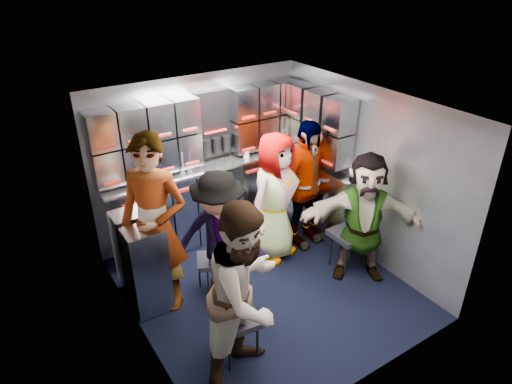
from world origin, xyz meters
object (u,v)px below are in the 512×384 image
attendant_standing (155,226)px  jump_seat_mid_right (294,208)px  jump_seat_center (266,217)px  attendant_arc_c (275,197)px  attendant_arc_b (220,239)px  jump_seat_near_left (236,321)px  jump_seat_near_right (349,236)px  attendant_arc_a (246,294)px  attendant_arc_d (305,185)px  attendant_arc_e (364,218)px  jump_seat_mid_left (213,262)px

attendant_standing → jump_seat_mid_right: bearing=54.1°
jump_seat_center → attendant_arc_c: 0.40m
jump_seat_center → attendant_arc_b: bearing=-150.3°
jump_seat_near_left → jump_seat_center: (1.22, 1.32, 0.02)m
jump_seat_mid_right → jump_seat_near_right: 0.89m
attendant_arc_a → jump_seat_near_left: bearing=62.8°
attendant_arc_a → attendant_arc_b: 1.01m
attendant_arc_d → jump_seat_center: bearing=150.8°
jump_seat_near_right → attendant_arc_d: (-0.13, 0.70, 0.40)m
jump_seat_center → attendant_arc_e: attendant_arc_e is taller
attendant_arc_c → jump_seat_near_right: bearing=-65.3°
jump_seat_mid_left → attendant_arc_b: size_ratio=0.29×
jump_seat_mid_right → attendant_arc_c: bearing=-156.3°
attendant_arc_c → attendant_arc_d: 0.46m
jump_seat_mid_right → jump_seat_near_left: bearing=-141.3°
jump_seat_mid_right → attendant_arc_e: 1.13m
attendant_arc_b → attendant_arc_e: size_ratio=0.99×
jump_seat_mid_right → attendant_arc_e: (0.13, -1.06, 0.36)m
jump_seat_mid_left → attendant_standing: bearing=169.8°
attendant_arc_e → attendant_arc_b: bearing=-161.6°
jump_seat_near_left → attendant_arc_e: size_ratio=0.31×
jump_seat_center → jump_seat_mid_right: (0.46, 0.02, -0.03)m
jump_seat_center → attendant_arc_c: (-0.00, -0.18, 0.36)m
jump_seat_center → jump_seat_near_right: bearing=-55.6°
jump_seat_near_right → attendant_arc_a: attendant_arc_a is taller
jump_seat_mid_right → attendant_arc_c: 0.64m
jump_seat_center → attendant_arc_b: size_ratio=0.36×
jump_seat_near_right → attendant_arc_b: bearing=167.9°
jump_seat_center → attendant_arc_a: bearing=-129.1°
jump_seat_center → attendant_standing: 1.62m
attendant_standing → attendant_arc_d: size_ratio=1.16×
attendant_arc_a → jump_seat_near_right: bearing=-7.7°
jump_seat_mid_right → jump_seat_center: bearing=-177.3°
attendant_arc_b → attendant_arc_d: 1.45m
attendant_arc_a → attendant_arc_b: bearing=46.7°
attendant_standing → jump_seat_near_right: bearing=30.0°
jump_seat_near_left → attendant_arc_b: size_ratio=0.31×
attendant_arc_c → attendant_arc_d: size_ratio=0.97×
attendant_standing → attendant_arc_a: size_ratio=1.12×
jump_seat_mid_right → attendant_arc_e: size_ratio=0.32×
jump_seat_center → jump_seat_mid_right: bearing=2.7°
jump_seat_mid_left → attendant_arc_a: bearing=-103.7°
jump_seat_near_left → jump_seat_center: size_ratio=0.87×
jump_seat_mid_left → attendant_arc_c: (0.94, 0.18, 0.44)m
jump_seat_near_right → attendant_arc_b: size_ratio=0.32×
jump_seat_mid_left → attendant_arc_e: size_ratio=0.29×
jump_seat_near_left → attendant_standing: (-0.29, 1.07, 0.54)m
jump_seat_near_left → jump_seat_near_right: bearing=14.2°
jump_seat_mid_right → attendant_standing: size_ratio=0.26×
attendant_standing → attendant_arc_c: size_ratio=1.20×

